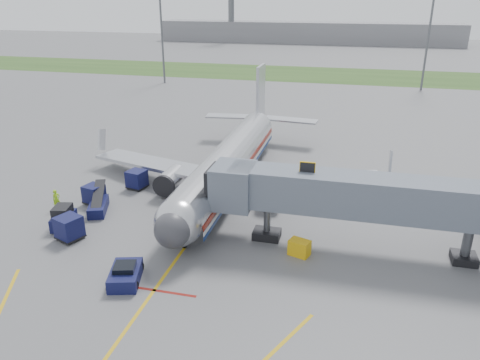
% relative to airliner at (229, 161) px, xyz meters
% --- Properties ---
extents(ground, '(400.00, 400.00, 0.00)m').
position_rel_airliner_xyz_m(ground, '(-0.00, -15.25, -2.65)').
color(ground, '#565659').
rests_on(ground, ground).
extents(grass_strip, '(300.00, 25.00, 0.01)m').
position_rel_airliner_xyz_m(grass_strip, '(-0.00, 74.75, -2.64)').
color(grass_strip, '#2D4C1E').
rests_on(grass_strip, ground).
extents(apron_markings, '(21.52, 50.00, 0.01)m').
position_rel_airliner_xyz_m(apron_markings, '(-0.00, -22.65, -2.64)').
color(apron_markings, gold).
rests_on(apron_markings, ground).
extents(airliner, '(32.10, 35.67, 10.25)m').
position_rel_airliner_xyz_m(airliner, '(0.00, 0.00, 0.00)').
color(airliner, silver).
rests_on(airliner, ground).
extents(jet_bridge, '(25.30, 4.00, 6.90)m').
position_rel_airliner_xyz_m(jet_bridge, '(12.86, -10.25, 1.82)').
color(jet_bridge, slate).
rests_on(jet_bridge, ground).
extents(light_mast_left, '(2.00, 0.44, 20.40)m').
position_rel_airliner_xyz_m(light_mast_left, '(-30.00, 54.75, 8.13)').
color(light_mast_left, '#595B60').
rests_on(light_mast_left, ground).
extents(light_mast_right, '(2.00, 0.44, 20.40)m').
position_rel_airliner_xyz_m(light_mast_right, '(25.00, 59.75, 8.13)').
color(light_mast_right, '#595B60').
rests_on(light_mast_right, ground).
extents(distant_terminal, '(120.00, 14.00, 8.00)m').
position_rel_airliner_xyz_m(distant_terminal, '(-10.00, 154.75, 1.35)').
color(distant_terminal, slate).
rests_on(distant_terminal, ground).
extents(pushback_tug, '(2.78, 3.63, 1.34)m').
position_rel_airliner_xyz_m(pushback_tug, '(-2.34, -18.75, -2.09)').
color(pushback_tug, '#0C1134').
rests_on(pushback_tug, ground).
extents(baggage_tug, '(1.99, 3.00, 1.93)m').
position_rel_airliner_xyz_m(baggage_tug, '(-11.28, -12.52, -1.79)').
color(baggage_tug, '#0C1134').
rests_on(baggage_tug, ground).
extents(baggage_cart_a, '(2.11, 2.11, 1.90)m').
position_rel_airliner_xyz_m(baggage_cart_a, '(-8.99, -3.06, -1.68)').
color(baggage_cart_a, '#0C1134').
rests_on(baggage_cart_a, ground).
extents(baggage_cart_b, '(2.39, 2.39, 1.98)m').
position_rel_airliner_xyz_m(baggage_cart_b, '(-9.56, -14.29, -1.64)').
color(baggage_cart_b, '#0C1134').
rests_on(baggage_cart_b, ground).
extents(baggage_cart_c, '(2.04, 2.04, 1.82)m').
position_rel_airliner_xyz_m(baggage_cart_c, '(-11.29, -7.48, -1.72)').
color(baggage_cart_c, '#0C1134').
rests_on(baggage_cart_c, ground).
extents(belt_loader, '(2.72, 4.58, 2.17)m').
position_rel_airliner_xyz_m(belt_loader, '(-10.02, -8.98, -2.11)').
color(belt_loader, '#0C1134').
rests_on(belt_loader, ground).
extents(ground_power_cart, '(1.80, 1.48, 1.24)m').
position_rel_airliner_xyz_m(ground_power_cart, '(8.92, -12.25, -2.04)').
color(ground_power_cart, '#E0A90D').
rests_on(ground_power_cart, ground).
extents(ramp_worker, '(0.73, 0.84, 1.94)m').
position_rel_airliner_xyz_m(ramp_worker, '(-13.94, -9.54, -1.68)').
color(ramp_worker, '#90D018').
rests_on(ramp_worker, ground).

